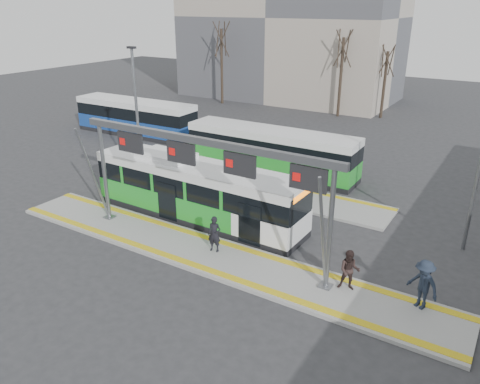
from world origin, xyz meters
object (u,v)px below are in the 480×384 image
Objects in this scene: gantry at (202,162)px; passenger_a at (214,234)px; passenger_b at (349,270)px; passenger_c at (423,284)px; hero_bus at (197,191)px.

passenger_a is (0.50, 0.08, -3.32)m from gantry.
gantry reaches higher than passenger_b.
passenger_b is at bearing -148.68° from passenger_c.
hero_bus is 4.02m from passenger_a.
hero_bus reaches higher than passenger_c.
gantry is 9.84m from passenger_c.
gantry is at bearing -47.26° from hero_bus.
passenger_b is 0.86× the size of passenger_c.
hero_bus is (-2.46, 2.74, -2.81)m from gantry.
passenger_a is at bearing 8.64° from gantry.
passenger_a is 6.15m from passenger_b.
hero_bus reaches higher than passenger_b.
passenger_b is at bearing 3.05° from gantry.
gantry reaches higher than passenger_c.
passenger_c is at bearing 3.88° from gantry.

